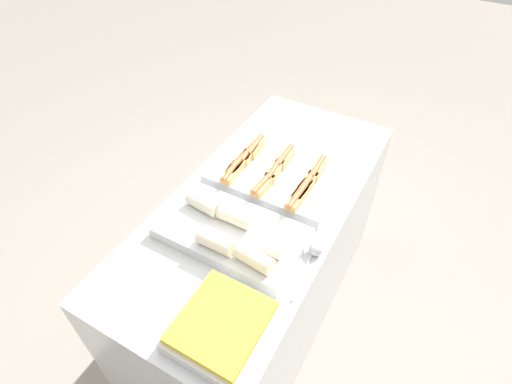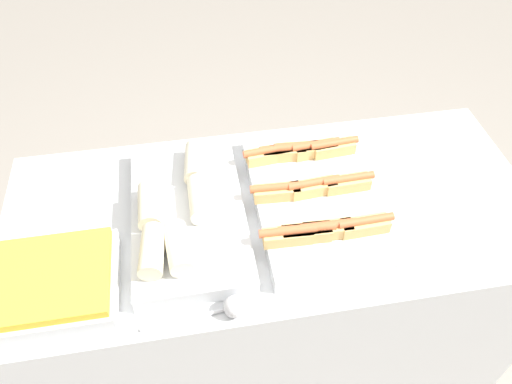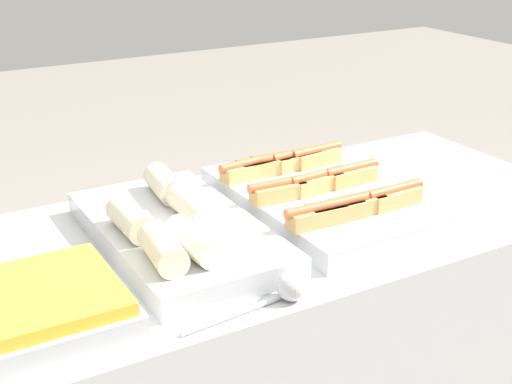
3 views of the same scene
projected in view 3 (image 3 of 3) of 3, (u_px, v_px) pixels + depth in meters
counter at (273, 383)px, 1.75m from camera, size 1.51×0.69×0.87m
tray_hotdogs at (314, 196)px, 1.63m from camera, size 0.35×0.54×0.10m
tray_wraps at (176, 230)px, 1.46m from camera, size 0.30×0.54×0.11m
tray_side_front at (35, 311)px, 1.17m from camera, size 0.30×0.27×0.07m
serving_spoon_near at (285, 290)px, 1.26m from camera, size 0.25×0.05×0.05m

